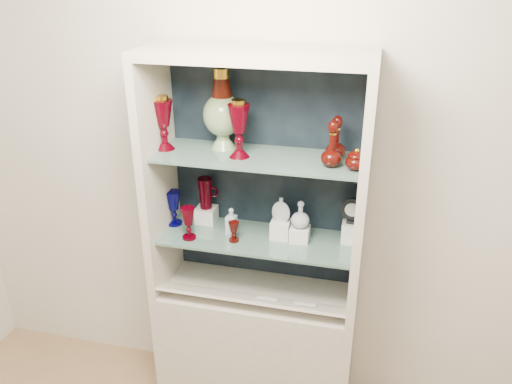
% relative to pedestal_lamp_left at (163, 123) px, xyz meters
% --- Properties ---
extents(wall_back, '(3.50, 0.02, 2.80)m').
position_rel_pedestal_lamp_left_xyz_m(wall_back, '(0.44, 0.21, -0.20)').
color(wall_back, beige).
rests_on(wall_back, ground).
extents(cabinet_base, '(1.00, 0.40, 0.75)m').
position_rel_pedestal_lamp_left_xyz_m(cabinet_base, '(0.44, -0.01, -1.22)').
color(cabinet_base, '#BFB6A3').
rests_on(cabinet_base, ground).
extents(cabinet_back_panel, '(0.98, 0.02, 1.15)m').
position_rel_pedestal_lamp_left_xyz_m(cabinet_back_panel, '(0.44, 0.18, -0.27)').
color(cabinet_back_panel, black).
rests_on(cabinet_back_panel, cabinet_base).
extents(cabinet_side_left, '(0.04, 0.40, 1.15)m').
position_rel_pedestal_lamp_left_xyz_m(cabinet_side_left, '(-0.04, -0.01, -0.27)').
color(cabinet_side_left, '#BFB6A3').
rests_on(cabinet_side_left, cabinet_base).
extents(cabinet_side_right, '(0.04, 0.40, 1.15)m').
position_rel_pedestal_lamp_left_xyz_m(cabinet_side_right, '(0.92, -0.01, -0.27)').
color(cabinet_side_right, '#BFB6A3').
rests_on(cabinet_side_right, cabinet_base).
extents(cabinet_top_cap, '(1.00, 0.40, 0.04)m').
position_rel_pedestal_lamp_left_xyz_m(cabinet_top_cap, '(0.44, -0.01, 0.32)').
color(cabinet_top_cap, '#BFB6A3').
rests_on(cabinet_top_cap, cabinet_side_left).
extents(shelf_lower, '(0.92, 0.34, 0.01)m').
position_rel_pedestal_lamp_left_xyz_m(shelf_lower, '(0.44, 0.01, -0.55)').
color(shelf_lower, slate).
rests_on(shelf_lower, cabinet_side_left).
extents(shelf_upper, '(0.92, 0.34, 0.01)m').
position_rel_pedestal_lamp_left_xyz_m(shelf_upper, '(0.44, 0.01, -0.13)').
color(shelf_upper, slate).
rests_on(shelf_upper, cabinet_side_left).
extents(label_ledge, '(0.92, 0.17, 0.09)m').
position_rel_pedestal_lamp_left_xyz_m(label_ledge, '(0.44, -0.12, -0.82)').
color(label_ledge, '#BFB6A3').
rests_on(label_ledge, cabinet_base).
extents(label_card_0, '(0.10, 0.06, 0.03)m').
position_rel_pedestal_lamp_left_xyz_m(label_card_0, '(0.52, -0.12, -0.80)').
color(label_card_0, white).
rests_on(label_card_0, label_ledge).
extents(label_card_1, '(0.10, 0.06, 0.03)m').
position_rel_pedestal_lamp_left_xyz_m(label_card_1, '(0.71, -0.12, -0.80)').
color(label_card_1, white).
rests_on(label_card_1, label_ledge).
extents(pedestal_lamp_left, '(0.13, 0.13, 0.25)m').
position_rel_pedestal_lamp_left_xyz_m(pedestal_lamp_left, '(0.00, 0.00, 0.00)').
color(pedestal_lamp_left, '#45000A').
rests_on(pedestal_lamp_left, shelf_upper).
extents(pedestal_lamp_right, '(0.11, 0.11, 0.26)m').
position_rel_pedestal_lamp_left_xyz_m(pedestal_lamp_right, '(0.37, -0.02, 0.00)').
color(pedestal_lamp_right, '#45000A').
rests_on(pedestal_lamp_right, shelf_upper).
extents(enamel_urn, '(0.23, 0.23, 0.37)m').
position_rel_pedestal_lamp_left_xyz_m(enamel_urn, '(0.26, 0.08, 0.06)').
color(enamel_urn, '#0C4424').
rests_on(enamel_urn, shelf_upper).
extents(ruby_decanter_a, '(0.10, 0.10, 0.23)m').
position_rel_pedestal_lamp_left_xyz_m(ruby_decanter_a, '(0.78, -0.04, -0.01)').
color(ruby_decanter_a, '#3E0A06').
rests_on(ruby_decanter_a, shelf_upper).
extents(ruby_decanter_b, '(0.12, 0.12, 0.21)m').
position_rel_pedestal_lamp_left_xyz_m(ruby_decanter_b, '(0.79, 0.05, -0.02)').
color(ruby_decanter_b, '#3E0A06').
rests_on(ruby_decanter_b, shelf_upper).
extents(lidded_bowl, '(0.10, 0.10, 0.10)m').
position_rel_pedestal_lamp_left_xyz_m(lidded_bowl, '(0.88, -0.06, -0.08)').
color(lidded_bowl, '#3E0A06').
rests_on(lidded_bowl, shelf_upper).
extents(cobalt_goblet, '(0.09, 0.09, 0.18)m').
position_rel_pedestal_lamp_left_xyz_m(cobalt_goblet, '(0.00, 0.04, -0.46)').
color(cobalt_goblet, '#030044').
rests_on(cobalt_goblet, shelf_lower).
extents(ruby_goblet_tall, '(0.08, 0.08, 0.16)m').
position_rel_pedestal_lamp_left_xyz_m(ruby_goblet_tall, '(0.12, -0.08, -0.46)').
color(ruby_goblet_tall, '#45000A').
rests_on(ruby_goblet_tall, shelf_lower).
extents(ruby_goblet_small, '(0.06, 0.06, 0.10)m').
position_rel_pedestal_lamp_left_xyz_m(ruby_goblet_small, '(0.34, -0.05, -0.50)').
color(ruby_goblet_small, '#3E0A06').
rests_on(ruby_goblet_small, shelf_lower).
extents(riser_ruby_pitcher, '(0.10, 0.10, 0.08)m').
position_rel_pedestal_lamp_left_xyz_m(riser_ruby_pitcher, '(0.15, 0.11, -0.51)').
color(riser_ruby_pitcher, silver).
rests_on(riser_ruby_pitcher, shelf_lower).
extents(ruby_pitcher, '(0.13, 0.10, 0.16)m').
position_rel_pedestal_lamp_left_xyz_m(ruby_pitcher, '(0.15, 0.11, -0.39)').
color(ruby_pitcher, '#45000A').
rests_on(ruby_pitcher, riser_ruby_pitcher).
extents(clear_square_bottle, '(0.05, 0.05, 0.14)m').
position_rel_pedestal_lamp_left_xyz_m(clear_square_bottle, '(0.31, 0.02, -0.48)').
color(clear_square_bottle, '#ABB9C9').
rests_on(clear_square_bottle, shelf_lower).
extents(riser_flat_flask, '(0.09, 0.09, 0.09)m').
position_rel_pedestal_lamp_left_xyz_m(riser_flat_flask, '(0.55, 0.03, -0.50)').
color(riser_flat_flask, silver).
rests_on(riser_flat_flask, shelf_lower).
extents(flat_flask, '(0.09, 0.04, 0.12)m').
position_rel_pedestal_lamp_left_xyz_m(flat_flask, '(0.55, 0.03, -0.39)').
color(flat_flask, silver).
rests_on(flat_flask, riser_flat_flask).
extents(riser_clear_round_decanter, '(0.09, 0.09, 0.07)m').
position_rel_pedestal_lamp_left_xyz_m(riser_clear_round_decanter, '(0.65, 0.03, -0.51)').
color(riser_clear_round_decanter, silver).
rests_on(riser_clear_round_decanter, shelf_lower).
extents(clear_round_decanter, '(0.12, 0.12, 0.13)m').
position_rel_pedestal_lamp_left_xyz_m(clear_round_decanter, '(0.65, 0.03, -0.41)').
color(clear_round_decanter, '#ABB9C9').
rests_on(clear_round_decanter, riser_clear_round_decanter).
extents(riser_cameo_medallion, '(0.08, 0.08, 0.10)m').
position_rel_pedestal_lamp_left_xyz_m(riser_cameo_medallion, '(0.88, 0.07, -0.50)').
color(riser_cameo_medallion, silver).
rests_on(riser_cameo_medallion, shelf_lower).
extents(cameo_medallion, '(0.11, 0.05, 0.13)m').
position_rel_pedestal_lamp_left_xyz_m(cameo_medallion, '(0.88, 0.07, -0.38)').
color(cameo_medallion, black).
rests_on(cameo_medallion, riser_cameo_medallion).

